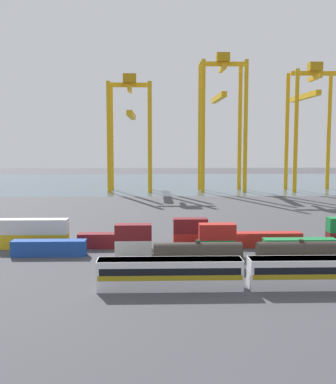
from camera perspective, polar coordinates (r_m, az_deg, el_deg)
ground_plane at (r=125.85m, az=5.20°, el=-2.54°), size 420.00×420.00×0.00m
harbour_water at (r=218.48m, az=2.27°, el=1.15°), size 400.00×110.00×0.01m
passenger_train at (r=62.98m, az=9.18°, el=-9.36°), size 37.79×3.14×3.90m
shipping_container_0 at (r=81.77m, az=-13.95°, el=-6.48°), size 12.10×2.44×2.60m
shipping_container_1 at (r=79.99m, az=-4.13°, el=-6.59°), size 6.04×2.44×2.60m
shipping_container_2 at (r=79.46m, az=-4.14°, el=-4.76°), size 6.04×2.44×2.60m
shipping_container_3 at (r=80.59m, az=5.84°, el=-6.51°), size 6.04×2.44×2.60m
shipping_container_4 at (r=80.07m, az=5.86°, el=-4.69°), size 6.04×2.44×2.60m
shipping_container_5 at (r=83.53m, az=15.38°, el=-6.25°), size 12.10×2.44×2.60m
shipping_container_6 at (r=88.05m, az=-15.67°, el=-5.62°), size 12.10×2.44×2.60m
shipping_container_7 at (r=87.57m, az=-15.72°, el=-3.96°), size 12.10×2.44×2.60m
shipping_container_8 at (r=85.77m, az=-6.62°, el=-5.75°), size 12.10×2.44×2.60m
shipping_container_9 at (r=85.70m, az=2.68°, el=-5.72°), size 6.04×2.44×2.60m
shipping_container_10 at (r=85.20m, az=2.68°, el=-4.01°), size 6.04×2.44×2.60m
shipping_container_11 at (r=87.83m, az=11.75°, el=-5.55°), size 12.10×2.44×2.60m
gantry_crane_west at (r=184.10m, az=-4.50°, el=8.30°), size 16.45×37.60×43.41m
gantry_crane_central at (r=184.99m, az=6.38°, el=9.66°), size 17.11×34.16×51.16m
gantry_crane_east at (r=193.06m, az=16.69°, el=8.98°), size 18.16×35.80×47.88m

